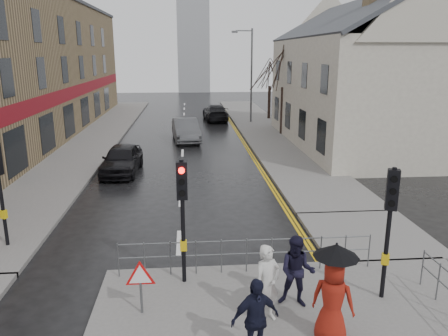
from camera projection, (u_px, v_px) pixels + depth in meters
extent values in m
plane|color=black|center=(177.00, 290.00, 11.67)|extent=(120.00, 120.00, 0.00)
cube|color=#605E5B|center=(98.00, 135.00, 33.29)|extent=(4.00, 44.00, 0.14)
cube|color=#605E5B|center=(262.00, 128.00, 36.26)|extent=(4.00, 40.00, 0.14)
cube|color=#605E5B|center=(368.00, 234.00, 15.07)|extent=(4.00, 4.20, 0.14)
cube|color=#8A7250|center=(10.00, 69.00, 30.62)|extent=(8.00, 42.00, 10.00)
cube|color=beige|center=(362.00, 93.00, 29.08)|extent=(9.00, 16.00, 7.00)
cube|color=#8A7250|center=(363.00, 9.00, 31.56)|extent=(0.70, 0.90, 1.80)
cube|color=#94979C|center=(193.00, 34.00, 69.21)|extent=(5.00, 5.00, 18.00)
cylinder|color=black|center=(183.00, 223.00, 11.41)|extent=(0.11, 0.11, 3.40)
cube|color=black|center=(182.00, 180.00, 11.12)|extent=(0.28, 0.22, 1.00)
cylinder|color=#FF0C07|center=(181.00, 171.00, 10.90)|extent=(0.16, 0.04, 0.16)
cylinder|color=black|center=(182.00, 182.00, 10.98)|extent=(0.16, 0.04, 0.16)
cylinder|color=black|center=(182.00, 193.00, 11.06)|extent=(0.16, 0.04, 0.16)
cube|color=gold|center=(183.00, 245.00, 11.58)|extent=(0.18, 0.14, 0.28)
cylinder|color=black|center=(388.00, 235.00, 10.66)|extent=(0.11, 0.11, 3.40)
cube|color=black|center=(392.00, 190.00, 10.36)|extent=(0.34, 0.30, 1.00)
cylinder|color=black|center=(394.00, 179.00, 10.15)|extent=(0.16, 0.09, 0.16)
cylinder|color=black|center=(393.00, 192.00, 10.23)|extent=(0.16, 0.09, 0.16)
cylinder|color=black|center=(392.00, 204.00, 10.31)|extent=(0.16, 0.09, 0.16)
cube|color=gold|center=(385.00, 259.00, 10.82)|extent=(0.22, 0.19, 0.28)
cylinder|color=black|center=(1.00, 195.00, 13.65)|extent=(0.11, 0.11, 3.40)
cylinder|color=black|center=(1.00, 167.00, 13.56)|extent=(0.16, 0.09, 0.16)
cube|color=gold|center=(4.00, 214.00, 13.82)|extent=(0.22, 0.19, 0.28)
cylinder|color=#595B5E|center=(118.00, 260.00, 11.96)|extent=(0.04, 0.04, 1.00)
cylinder|color=#595B5E|center=(369.00, 251.00, 12.53)|extent=(0.04, 0.04, 1.00)
cylinder|color=#595B5E|center=(247.00, 240.00, 12.13)|extent=(7.10, 0.04, 0.04)
cylinder|color=#595B5E|center=(247.00, 254.00, 12.23)|extent=(7.10, 0.04, 0.04)
cylinder|color=#595B5E|center=(422.00, 267.00, 11.55)|extent=(0.04, 0.04, 1.00)
cylinder|color=#595B5E|center=(141.00, 296.00, 10.31)|extent=(0.06, 0.06, 0.85)
cylinder|color=red|center=(140.00, 276.00, 10.17)|extent=(0.80, 0.03, 0.80)
cylinder|color=white|center=(140.00, 277.00, 10.16)|extent=(0.60, 0.03, 0.60)
cylinder|color=#595B5E|center=(251.00, 76.00, 38.06)|extent=(0.16, 0.16, 8.00)
cylinder|color=#595B5E|center=(244.00, 31.00, 37.03)|extent=(1.40, 0.10, 0.10)
cube|color=#595B5E|center=(235.00, 32.00, 36.99)|extent=(0.50, 0.25, 0.18)
cylinder|color=#2E1F19|center=(282.00, 111.00, 32.98)|extent=(0.26, 0.26, 3.50)
cylinder|color=#2E1F19|center=(269.00, 102.00, 40.79)|extent=(0.26, 0.26, 3.00)
imported|color=silver|center=(267.00, 284.00, 9.90)|extent=(0.80, 0.70, 1.85)
imported|color=black|center=(297.00, 272.00, 10.51)|extent=(1.04, 0.92, 1.80)
imported|color=maroon|center=(333.00, 300.00, 9.22)|extent=(1.10, 0.99, 1.89)
cylinder|color=black|center=(333.00, 296.00, 9.19)|extent=(0.02, 0.02, 2.09)
cone|color=black|center=(336.00, 250.00, 8.92)|extent=(0.96, 0.96, 0.28)
imported|color=black|center=(255.00, 319.00, 8.65)|extent=(1.12, 0.72, 1.77)
imported|color=black|center=(122.00, 159.00, 22.79)|extent=(2.00, 4.48, 1.50)
imported|color=#444649|center=(186.00, 130.00, 31.13)|extent=(2.18, 4.96, 1.59)
imported|color=black|center=(215.00, 112.00, 40.65)|extent=(2.30, 5.17, 1.47)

